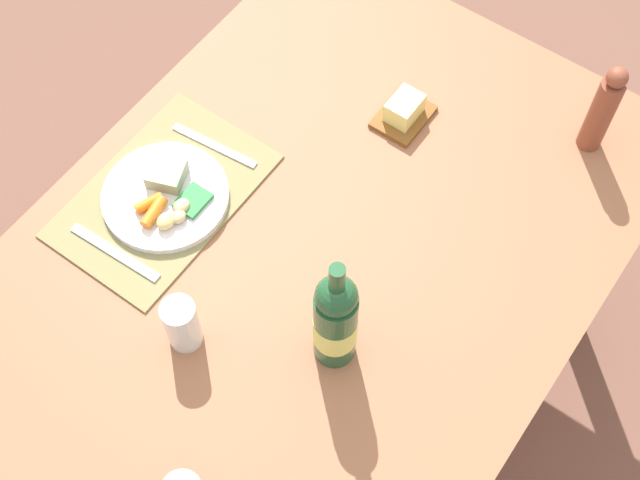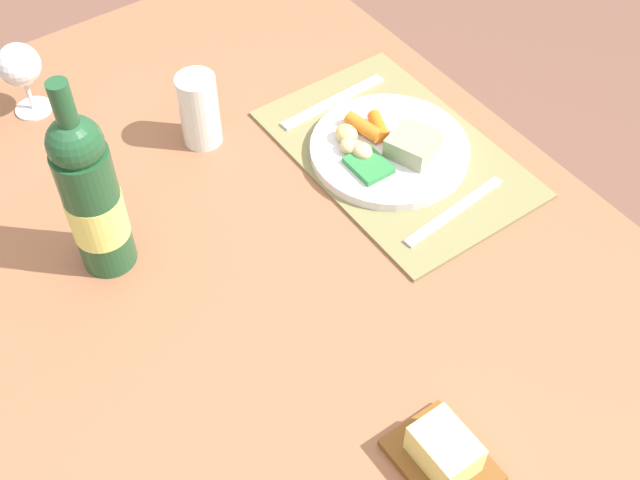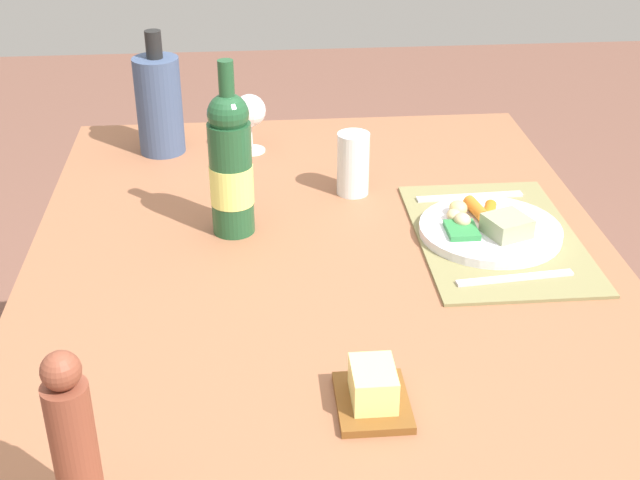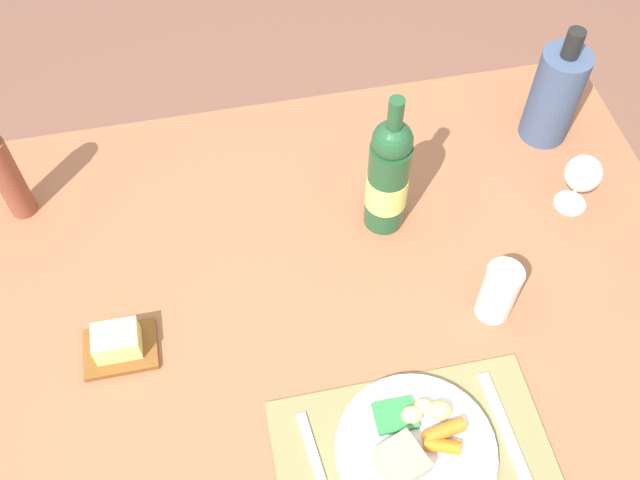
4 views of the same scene
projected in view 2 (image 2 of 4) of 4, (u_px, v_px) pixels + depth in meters
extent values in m
cube|color=#945C3F|center=(259.00, 287.00, 1.22)|extent=(1.48, 1.07, 0.05)
cylinder|color=#311B1D|center=(277.00, 133.00, 2.01)|extent=(0.08, 0.08, 0.73)
cube|color=olive|center=(396.00, 153.00, 1.37)|extent=(0.45, 0.30, 0.01)
cylinder|color=silver|center=(390.00, 150.00, 1.36)|extent=(0.27, 0.27, 0.02)
cube|color=#949C77|center=(413.00, 144.00, 1.33)|extent=(0.09, 0.09, 0.04)
cylinder|color=orange|center=(379.00, 126.00, 1.36)|extent=(0.06, 0.04, 0.02)
cylinder|color=orange|center=(364.00, 127.00, 1.36)|extent=(0.07, 0.04, 0.02)
ellipsoid|color=#D0B382|center=(362.00, 151.00, 1.32)|extent=(0.04, 0.03, 0.02)
ellipsoid|color=#CFB47E|center=(349.00, 146.00, 1.33)|extent=(0.03, 0.03, 0.02)
ellipsoid|color=#D8BF74|center=(347.00, 134.00, 1.35)|extent=(0.04, 0.03, 0.03)
cube|color=#2D8140|center=(369.00, 165.00, 1.31)|extent=(0.07, 0.06, 0.01)
cube|color=silver|center=(455.00, 211.00, 1.27)|extent=(0.04, 0.21, 0.00)
cube|color=silver|center=(333.00, 102.00, 1.44)|extent=(0.03, 0.22, 0.00)
cylinder|color=white|center=(34.00, 109.00, 1.44)|extent=(0.06, 0.06, 0.00)
cylinder|color=white|center=(29.00, 94.00, 1.42)|extent=(0.01, 0.01, 0.06)
sphere|color=white|center=(19.00, 65.00, 1.37)|extent=(0.07, 0.07, 0.07)
cylinder|color=silver|center=(199.00, 110.00, 1.34)|extent=(0.07, 0.07, 0.13)
cylinder|color=silver|center=(201.00, 122.00, 1.36)|extent=(0.06, 0.06, 0.07)
cylinder|color=#1F4E2C|center=(96.00, 210.00, 1.14)|extent=(0.08, 0.08, 0.22)
sphere|color=#1F4E2C|center=(75.00, 143.00, 1.05)|extent=(0.08, 0.08, 0.08)
cylinder|color=#1F4E2C|center=(65.00, 112.00, 1.01)|extent=(0.03, 0.03, 0.09)
cylinder|color=#E5E571|center=(97.00, 215.00, 1.15)|extent=(0.08, 0.08, 0.08)
cube|color=brown|center=(442.00, 461.00, 1.01)|extent=(0.13, 0.10, 0.01)
cube|color=#F4EA86|center=(445.00, 449.00, 0.98)|extent=(0.08, 0.06, 0.05)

